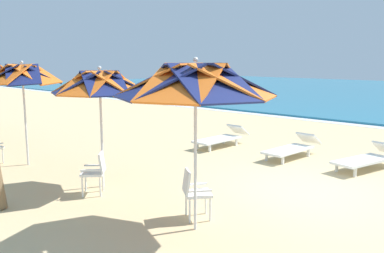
{
  "coord_description": "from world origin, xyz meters",
  "views": [
    {
      "loc": [
        3.8,
        -7.48,
        2.72
      ],
      "look_at": [
        -3.37,
        0.2,
        1.0
      ],
      "focal_mm": 38.33,
      "sensor_mm": 36.0,
      "label": 1
    }
  ],
  "objects_px": {
    "beach_umbrella_1": "(100,84)",
    "beach_umbrella_2": "(22,76)",
    "sun_lounger_3": "(221,138)",
    "plastic_chair_1": "(96,170)",
    "sun_lounger_2": "(292,148)",
    "beach_umbrella_0": "(195,82)",
    "plastic_chair_0": "(194,191)",
    "sun_lounger_1": "(367,158)"
  },
  "relations": [
    {
      "from": "beach_umbrella_0",
      "to": "sun_lounger_3",
      "type": "relative_size",
      "value": 1.28
    },
    {
      "from": "sun_lounger_1",
      "to": "sun_lounger_2",
      "type": "height_order",
      "value": "same"
    },
    {
      "from": "beach_umbrella_1",
      "to": "sun_lounger_3",
      "type": "distance_m",
      "value": 5.4
    },
    {
      "from": "beach_umbrella_1",
      "to": "beach_umbrella_0",
      "type": "bearing_deg",
      "value": -5.88
    },
    {
      "from": "sun_lounger_1",
      "to": "sun_lounger_3",
      "type": "relative_size",
      "value": 1.04
    },
    {
      "from": "plastic_chair_0",
      "to": "sun_lounger_2",
      "type": "bearing_deg",
      "value": 101.08
    },
    {
      "from": "plastic_chair_1",
      "to": "sun_lounger_2",
      "type": "distance_m",
      "value": 5.72
    },
    {
      "from": "sun_lounger_3",
      "to": "sun_lounger_2",
      "type": "bearing_deg",
      "value": 4.62
    },
    {
      "from": "plastic_chair_1",
      "to": "beach_umbrella_2",
      "type": "height_order",
      "value": "beach_umbrella_2"
    },
    {
      "from": "beach_umbrella_1",
      "to": "sun_lounger_1",
      "type": "distance_m",
      "value": 6.76
    },
    {
      "from": "plastic_chair_1",
      "to": "sun_lounger_3",
      "type": "distance_m",
      "value": 5.48
    },
    {
      "from": "sun_lounger_3",
      "to": "beach_umbrella_1",
      "type": "bearing_deg",
      "value": -81.48
    },
    {
      "from": "beach_umbrella_1",
      "to": "beach_umbrella_2",
      "type": "height_order",
      "value": "beach_umbrella_2"
    },
    {
      "from": "plastic_chair_1",
      "to": "beach_umbrella_2",
      "type": "xyz_separation_m",
      "value": [
        -3.31,
        0.13,
        1.82
      ]
    },
    {
      "from": "beach_umbrella_1",
      "to": "plastic_chair_1",
      "type": "distance_m",
      "value": 1.8
    },
    {
      "from": "beach_umbrella_0",
      "to": "plastic_chair_1",
      "type": "relative_size",
      "value": 3.19
    },
    {
      "from": "beach_umbrella_0",
      "to": "sun_lounger_1",
      "type": "distance_m",
      "value": 6.07
    },
    {
      "from": "sun_lounger_2",
      "to": "beach_umbrella_2",
      "type": "bearing_deg",
      "value": -130.54
    },
    {
      "from": "beach_umbrella_1",
      "to": "sun_lounger_3",
      "type": "relative_size",
      "value": 1.2
    },
    {
      "from": "plastic_chair_1",
      "to": "sun_lounger_2",
      "type": "relative_size",
      "value": 0.4
    },
    {
      "from": "plastic_chair_1",
      "to": "sun_lounger_1",
      "type": "relative_size",
      "value": 0.39
    },
    {
      "from": "beach_umbrella_0",
      "to": "sun_lounger_2",
      "type": "distance_m",
      "value": 6.02
    },
    {
      "from": "beach_umbrella_0",
      "to": "beach_umbrella_1",
      "type": "height_order",
      "value": "beach_umbrella_0"
    },
    {
      "from": "beach_umbrella_2",
      "to": "beach_umbrella_0",
      "type": "bearing_deg",
      "value": -0.48
    },
    {
      "from": "beach_umbrella_1",
      "to": "sun_lounger_3",
      "type": "height_order",
      "value": "beach_umbrella_1"
    },
    {
      "from": "beach_umbrella_0",
      "to": "beach_umbrella_2",
      "type": "distance_m",
      "value": 5.99
    },
    {
      "from": "beach_umbrella_1",
      "to": "beach_umbrella_2",
      "type": "xyz_separation_m",
      "value": [
        -3.0,
        -0.26,
        0.09
      ]
    },
    {
      "from": "plastic_chair_1",
      "to": "beach_umbrella_1",
      "type": "bearing_deg",
      "value": 128.86
    },
    {
      "from": "plastic_chair_0",
      "to": "plastic_chair_1",
      "type": "distance_m",
      "value": 2.38
    },
    {
      "from": "sun_lounger_1",
      "to": "plastic_chair_1",
      "type": "bearing_deg",
      "value": -120.17
    },
    {
      "from": "plastic_chair_0",
      "to": "sun_lounger_2",
      "type": "distance_m",
      "value": 5.26
    },
    {
      "from": "beach_umbrella_0",
      "to": "sun_lounger_1",
      "type": "relative_size",
      "value": 1.24
    },
    {
      "from": "plastic_chair_1",
      "to": "sun_lounger_1",
      "type": "height_order",
      "value": "plastic_chair_1"
    },
    {
      "from": "beach_umbrella_2",
      "to": "sun_lounger_3",
      "type": "height_order",
      "value": "beach_umbrella_2"
    },
    {
      "from": "plastic_chair_0",
      "to": "sun_lounger_2",
      "type": "xyz_separation_m",
      "value": [
        -1.01,
        5.15,
        -0.22
      ]
    },
    {
      "from": "beach_umbrella_2",
      "to": "sun_lounger_2",
      "type": "distance_m",
      "value": 7.43
    },
    {
      "from": "beach_umbrella_0",
      "to": "beach_umbrella_2",
      "type": "height_order",
      "value": "beach_umbrella_0"
    },
    {
      "from": "sun_lounger_1",
      "to": "sun_lounger_2",
      "type": "relative_size",
      "value": 1.02
    },
    {
      "from": "beach_umbrella_1",
      "to": "plastic_chair_1",
      "type": "bearing_deg",
      "value": -51.14
    },
    {
      "from": "plastic_chair_0",
      "to": "beach_umbrella_2",
      "type": "height_order",
      "value": "beach_umbrella_2"
    },
    {
      "from": "beach_umbrella_1",
      "to": "sun_lounger_1",
      "type": "bearing_deg",
      "value": 55.72
    },
    {
      "from": "beach_umbrella_0",
      "to": "plastic_chair_0",
      "type": "xyz_separation_m",
      "value": [
        -0.33,
        0.33,
        -1.89
      ]
    }
  ]
}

